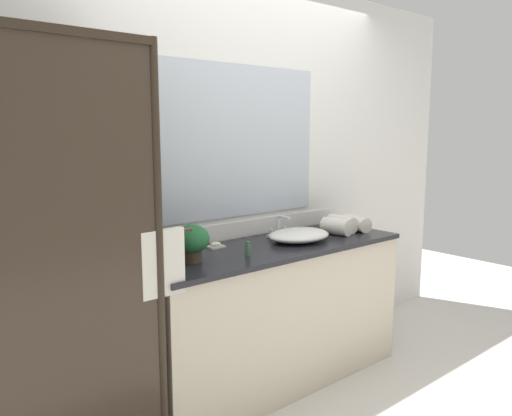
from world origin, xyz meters
name	(u,v)px	position (x,y,z in m)	size (l,w,h in m)	color
ground_plane	(274,381)	(0.00, 0.00, 0.00)	(8.00, 8.00, 0.00)	silver
wall_back_with_mirror	(240,176)	(0.00, 0.34, 1.30)	(4.40, 0.06, 2.60)	silver
vanity_cabinet	(273,314)	(0.00, 0.01, 0.45)	(1.80, 0.58, 0.90)	beige
shower_enclosure	(82,267)	(-1.28, -0.19, 1.03)	(1.20, 0.59, 2.00)	#2D2319
sink_basin	(299,235)	(0.21, -0.01, 0.94)	(0.43, 0.33, 0.08)	white
faucet	(279,229)	(0.21, 0.18, 0.95)	(0.17, 0.13, 0.15)	silver
potted_plant	(191,241)	(-0.60, 0.00, 1.02)	(0.19, 0.19, 0.20)	#473828
soap_dish	(216,245)	(-0.32, 0.18, 0.91)	(0.10, 0.07, 0.04)	silver
amenity_bottle_body_wash	(248,249)	(-0.29, -0.09, 0.94)	(0.03, 0.03, 0.08)	#4C7056
amenity_bottle_shampoo	(180,248)	(-0.59, 0.15, 0.95)	(0.03, 0.03, 0.10)	#4C7056
rolled_towel_near_edge	(356,223)	(0.76, -0.02, 0.95)	(0.11, 0.11, 0.23)	silver
rolled_towel_middle	(342,224)	(0.65, 0.02, 0.96)	(0.11, 0.11, 0.22)	silver
rolled_towel_far_edge	(336,226)	(0.54, -0.03, 0.96)	(0.11, 0.11, 0.20)	silver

